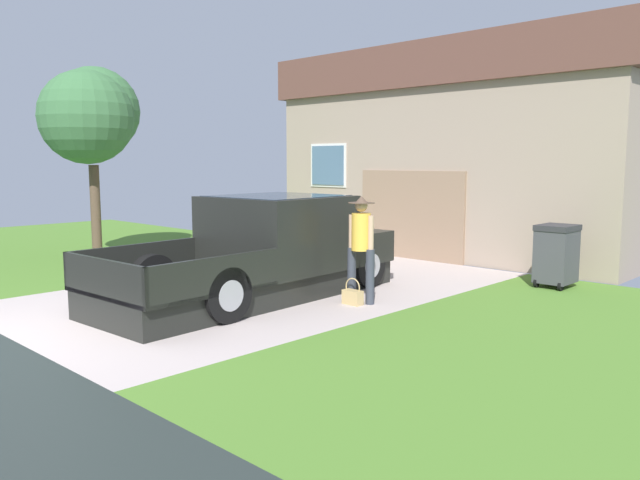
# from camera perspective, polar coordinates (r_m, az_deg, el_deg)

# --- Properties ---
(pickup_truck) EXTENTS (2.38, 5.44, 1.68)m
(pickup_truck) POSITION_cam_1_polar(r_m,az_deg,el_deg) (10.60, -4.54, -0.98)
(pickup_truck) COLOR black
(pickup_truck) RESTS_ON ground
(person_with_hat) EXTENTS (0.48, 0.42, 1.71)m
(person_with_hat) POSITION_cam_1_polar(r_m,az_deg,el_deg) (9.89, 3.77, -0.17)
(person_with_hat) COLOR #333842
(person_with_hat) RESTS_ON ground
(handbag) EXTENTS (0.32, 0.16, 0.43)m
(handbag) POSITION_cam_1_polar(r_m,az_deg,el_deg) (9.90, 3.01, -5.14)
(handbag) COLOR tan
(handbag) RESTS_ON ground
(house_with_garage) EXTENTS (9.21, 7.14, 4.93)m
(house_with_garage) POSITION_cam_1_polar(r_m,az_deg,el_deg) (17.39, 15.64, 7.74)
(house_with_garage) COLOR tan
(house_with_garage) RESTS_ON ground
(front_yard_tree) EXTENTS (2.46, 2.50, 4.46)m
(front_yard_tree) POSITION_cam_1_polar(r_m,az_deg,el_deg) (15.61, -20.25, 10.70)
(front_yard_tree) COLOR brown
(front_yard_tree) RESTS_ON ground
(wheeled_trash_bin) EXTENTS (0.60, 0.72, 1.13)m
(wheeled_trash_bin) POSITION_cam_1_polar(r_m,az_deg,el_deg) (11.95, 20.81, -1.17)
(wheeled_trash_bin) COLOR #424247
(wheeled_trash_bin) RESTS_ON ground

